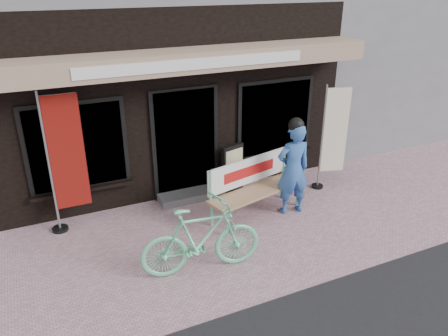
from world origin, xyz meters
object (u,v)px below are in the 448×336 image
bench (253,183)px  menu_stand (233,168)px  person (293,167)px  nobori_red (65,161)px  nobori_cream (333,136)px  bicycle (201,239)px

bench → menu_stand: (0.05, 0.98, -0.10)m
person → nobori_red: 3.95m
bench → nobori_cream: bearing=-4.5°
person → nobori_cream: nobori_cream is taller
bicycle → menu_stand: bicycle is taller
person → nobori_red: nobori_red is taller
person → menu_stand: size_ratio=1.83×
nobori_red → nobori_cream: size_ratio=1.13×
bench → nobori_cream: size_ratio=0.92×
bicycle → menu_stand: 2.70m
bench → nobori_cream: nobori_cream is taller
bench → menu_stand: bench is taller
bench → person: bearing=-33.9°
bench → menu_stand: 0.98m
bicycle → nobori_cream: 3.84m
nobori_red → bench: bearing=-15.2°
person → bicycle: 2.42m
person → nobori_red: size_ratio=0.74×
bench → nobori_red: bearing=150.9°
bicycle → menu_stand: bearing=-27.7°
nobori_red → person: bearing=-16.1°
menu_stand → nobori_cream: bearing=-34.3°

